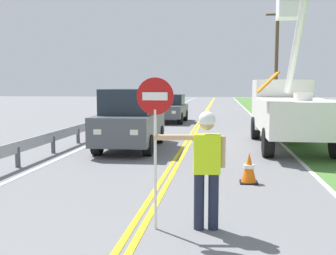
{
  "coord_description": "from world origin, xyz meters",
  "views": [
    {
      "loc": [
        1.27,
        -1.12,
        2.2
      ],
      "look_at": [
        -0.0,
        8.28,
        1.2
      ],
      "focal_mm": 42.01,
      "sensor_mm": 36.0,
      "label": 1
    }
  ],
  "objects_px": {
    "flagger_worker": "(206,162)",
    "oncoming_sedan_second": "(170,109)",
    "stop_sign_paddle": "(155,119)",
    "traffic_cone_lead": "(249,168)",
    "oncoming_suv_nearest": "(131,119)",
    "utility_bucket_truck": "(289,108)",
    "utility_pole_mid": "(276,59)"
  },
  "relations": [
    {
      "from": "traffic_cone_lead",
      "to": "oncoming_suv_nearest",
      "type": "bearing_deg",
      "value": 129.89
    },
    {
      "from": "stop_sign_paddle",
      "to": "oncoming_sedan_second",
      "type": "distance_m",
      "value": 18.18
    },
    {
      "from": "flagger_worker",
      "to": "oncoming_suv_nearest",
      "type": "xyz_separation_m",
      "value": [
        -2.92,
        7.59,
        0.01
      ]
    },
    {
      "from": "utility_pole_mid",
      "to": "flagger_worker",
      "type": "bearing_deg",
      "value": -99.72
    },
    {
      "from": "oncoming_sedan_second",
      "to": "utility_pole_mid",
      "type": "distance_m",
      "value": 11.72
    },
    {
      "from": "oncoming_sedan_second",
      "to": "utility_pole_mid",
      "type": "bearing_deg",
      "value": 48.48
    },
    {
      "from": "stop_sign_paddle",
      "to": "utility_bucket_truck",
      "type": "bearing_deg",
      "value": 69.25
    },
    {
      "from": "utility_bucket_truck",
      "to": "traffic_cone_lead",
      "type": "distance_m",
      "value": 6.36
    },
    {
      "from": "utility_pole_mid",
      "to": "stop_sign_paddle",
      "type": "bearing_deg",
      "value": -101.29
    },
    {
      "from": "utility_bucket_truck",
      "to": "oncoming_sedan_second",
      "type": "bearing_deg",
      "value": 122.15
    },
    {
      "from": "oncoming_suv_nearest",
      "to": "oncoming_sedan_second",
      "type": "height_order",
      "value": "oncoming_suv_nearest"
    },
    {
      "from": "flagger_worker",
      "to": "oncoming_sedan_second",
      "type": "height_order",
      "value": "flagger_worker"
    },
    {
      "from": "stop_sign_paddle",
      "to": "oncoming_suv_nearest",
      "type": "bearing_deg",
      "value": 105.71
    },
    {
      "from": "stop_sign_paddle",
      "to": "oncoming_sedan_second",
      "type": "height_order",
      "value": "stop_sign_paddle"
    },
    {
      "from": "utility_bucket_truck",
      "to": "utility_pole_mid",
      "type": "xyz_separation_m",
      "value": [
        1.81,
        17.27,
        2.95
      ]
    },
    {
      "from": "oncoming_suv_nearest",
      "to": "oncoming_sedan_second",
      "type": "bearing_deg",
      "value": 89.87
    },
    {
      "from": "utility_pole_mid",
      "to": "traffic_cone_lead",
      "type": "relative_size",
      "value": 11.95
    },
    {
      "from": "stop_sign_paddle",
      "to": "utility_pole_mid",
      "type": "bearing_deg",
      "value": 78.71
    },
    {
      "from": "oncoming_suv_nearest",
      "to": "traffic_cone_lead",
      "type": "height_order",
      "value": "oncoming_suv_nearest"
    },
    {
      "from": "oncoming_suv_nearest",
      "to": "traffic_cone_lead",
      "type": "relative_size",
      "value": 6.65
    },
    {
      "from": "oncoming_sedan_second",
      "to": "utility_pole_mid",
      "type": "relative_size",
      "value": 0.5
    },
    {
      "from": "flagger_worker",
      "to": "traffic_cone_lead",
      "type": "relative_size",
      "value": 2.61
    },
    {
      "from": "flagger_worker",
      "to": "traffic_cone_lead",
      "type": "xyz_separation_m",
      "value": [
        0.87,
        3.05,
        -0.71
      ]
    },
    {
      "from": "oncoming_sedan_second",
      "to": "utility_bucket_truck",
      "type": "bearing_deg",
      "value": -57.85
    },
    {
      "from": "stop_sign_paddle",
      "to": "traffic_cone_lead",
      "type": "relative_size",
      "value": 3.33
    },
    {
      "from": "flagger_worker",
      "to": "oncoming_sedan_second",
      "type": "distance_m",
      "value": 18.18
    },
    {
      "from": "utility_bucket_truck",
      "to": "oncoming_sedan_second",
      "type": "relative_size",
      "value": 1.65
    },
    {
      "from": "utility_bucket_truck",
      "to": "oncoming_sedan_second",
      "type": "height_order",
      "value": "utility_bucket_truck"
    },
    {
      "from": "oncoming_suv_nearest",
      "to": "utility_pole_mid",
      "type": "height_order",
      "value": "utility_pole_mid"
    },
    {
      "from": "utility_bucket_truck",
      "to": "utility_pole_mid",
      "type": "height_order",
      "value": "utility_pole_mid"
    },
    {
      "from": "utility_bucket_truck",
      "to": "oncoming_suv_nearest",
      "type": "relative_size",
      "value": 1.47
    },
    {
      "from": "flagger_worker",
      "to": "utility_bucket_truck",
      "type": "relative_size",
      "value": 0.27
    }
  ]
}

